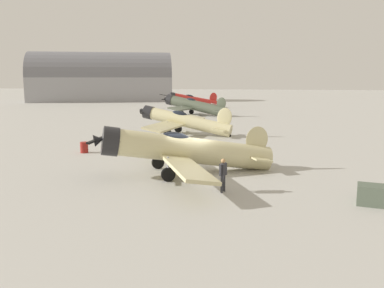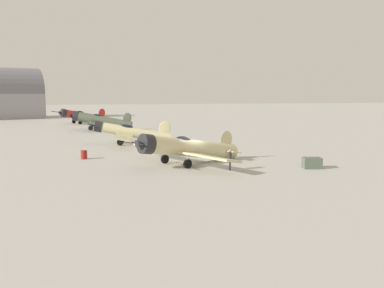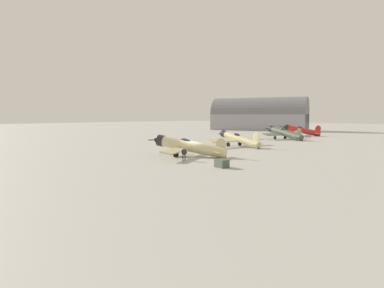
{
  "view_description": "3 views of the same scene",
  "coord_description": "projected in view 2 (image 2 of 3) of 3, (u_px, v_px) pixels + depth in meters",
  "views": [
    {
      "loc": [
        4.53,
        -23.64,
        5.7
      ],
      "look_at": [
        -0.0,
        0.0,
        1.8
      ],
      "focal_mm": 37.62,
      "sensor_mm": 36.0,
      "label": 1
    },
    {
      "loc": [
        -8.88,
        -37.76,
        6.43
      ],
      "look_at": [
        -0.0,
        0.0,
        1.8
      ],
      "focal_mm": 40.57,
      "sensor_mm": 36.0,
      "label": 2
    },
    {
      "loc": [
        33.21,
        -33.51,
        6.01
      ],
      "look_at": [
        -0.0,
        0.0,
        1.8
      ],
      "focal_mm": 30.9,
      "sensor_mm": 36.0,
      "label": 3
    }
  ],
  "objects": [
    {
      "name": "airplane_mid_apron",
      "position": [
        130.0,
        132.0,
        54.12
      ],
      "size": [
        10.37,
        13.62,
        3.06
      ],
      "rotation": [
        0.0,
        0.0,
        3.0
      ],
      "color": "beige",
      "rests_on": "ground_plane"
    },
    {
      "name": "airplane_outer_stand",
      "position": [
        82.0,
        116.0,
        89.37
      ],
      "size": [
        10.99,
        11.92,
        3.37
      ],
      "rotation": [
        0.0,
        0.0,
        3.57
      ],
      "color": "red",
      "rests_on": "ground_plane"
    },
    {
      "name": "airplane_foreground",
      "position": [
        187.0,
        148.0,
        38.78
      ],
      "size": [
        10.44,
        12.91,
        3.2
      ],
      "rotation": [
        0.0,
        0.0,
        3.59
      ],
      "color": "beige",
      "rests_on": "ground_plane"
    },
    {
      "name": "fuel_drum",
      "position": [
        84.0,
        155.0,
        42.03
      ],
      "size": [
        0.64,
        0.64,
        0.84
      ],
      "color": "maroon",
      "rests_on": "ground_plane"
    },
    {
      "name": "ground_plane",
      "position": [
        192.0,
        164.0,
        39.28
      ],
      "size": [
        400.0,
        400.0,
        0.0
      ],
      "primitive_type": "plane",
      "color": "#A8A59E"
    },
    {
      "name": "equipment_crate",
      "position": [
        312.0,
        163.0,
        36.85
      ],
      "size": [
        1.7,
        1.34,
        0.92
      ],
      "rotation": [
        0.0,
        0.0,
        2.94
      ],
      "color": "#4C5647",
      "rests_on": "ground_plane"
    },
    {
      "name": "ground_crew_mechanic",
      "position": [
        230.0,
        158.0,
        35.96
      ],
      "size": [
        0.36,
        0.65,
        1.73
      ],
      "rotation": [
        0.0,
        0.0,
        5.99
      ],
      "color": "#2D2D33",
      "rests_on": "ground_plane"
    },
    {
      "name": "airplane_far_line",
      "position": [
        100.0,
        121.0,
        75.11
      ],
      "size": [
        10.79,
        11.22,
        3.41
      ],
      "rotation": [
        0.0,
        0.0,
        2.87
      ],
      "color": "#4C5442",
      "rests_on": "ground_plane"
    }
  ]
}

